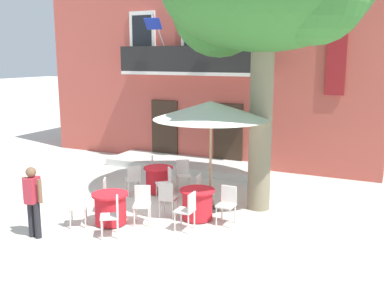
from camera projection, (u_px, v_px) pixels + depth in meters
ground_plane at (141, 205)px, 11.81m from camera, size 120.00×120.00×0.00m
building_facade at (217, 61)px, 17.57m from camera, size 13.00×5.09×7.50m
entrance_step_platform at (185, 165)px, 15.71m from camera, size 5.63×1.80×0.25m
cafe_table_near_tree at (197, 204)px, 10.69m from camera, size 0.86×0.86×0.76m
cafe_chair_near_tree_0 at (188, 209)px, 9.96m from camera, size 0.41×0.41×0.91m
cafe_chair_near_tree_1 at (227, 202)px, 10.40m from camera, size 0.41×0.41×0.91m
cafe_chair_near_tree_2 at (202, 190)px, 11.39m from camera, size 0.46×0.46×0.91m
cafe_chair_near_tree_3 at (167, 197)px, 10.80m from camera, size 0.46×0.46×0.91m
cafe_table_middle at (158, 179)px, 12.83m from camera, size 0.86×0.86×0.76m
cafe_chair_middle_0 at (166, 182)px, 12.11m from camera, size 0.56×0.56×0.91m
cafe_chair_middle_1 at (183, 173)px, 13.01m from camera, size 0.56×0.56×0.91m
cafe_chair_middle_2 at (156, 169)px, 13.53m from camera, size 0.55×0.55×0.91m
cafe_chair_middle_3 at (134, 178)px, 12.48m from camera, size 0.57×0.57×0.91m
cafe_table_front at (110, 208)px, 10.38m from camera, size 0.86×0.86×0.76m
cafe_chair_front_0 at (113, 214)px, 9.64m from camera, size 0.56×0.56×0.91m
cafe_chair_front_1 at (142, 202)px, 10.42m from camera, size 0.53×0.53×0.91m
cafe_chair_front_2 at (109, 193)px, 11.07m from camera, size 0.55×0.55×0.91m
cafe_chair_front_3 at (77, 205)px, 10.17m from camera, size 0.55×0.55×0.91m
cafe_umbrella at (211, 111)px, 10.86m from camera, size 2.90×2.90×2.85m
pedestrian_near_entrance at (33, 198)px, 9.52m from camera, size 0.53×0.37×1.60m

